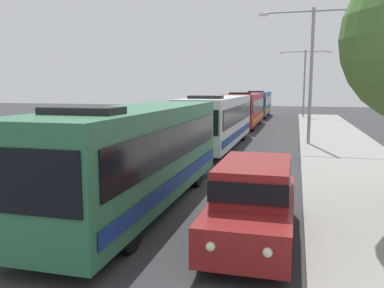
% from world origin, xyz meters
% --- Properties ---
extents(bus_lead, '(2.58, 10.47, 3.21)m').
position_xyz_m(bus_lead, '(-1.30, 12.47, 1.69)').
color(bus_lead, '#33724C').
rests_on(bus_lead, ground_plane).
extents(bus_second_in_line, '(2.58, 11.72, 3.21)m').
position_xyz_m(bus_second_in_line, '(-1.30, 25.24, 1.69)').
color(bus_second_in_line, silver).
rests_on(bus_second_in_line, ground_plane).
extents(bus_middle, '(2.58, 10.85, 3.21)m').
position_xyz_m(bus_middle, '(-1.30, 38.00, 1.69)').
color(bus_middle, maroon).
rests_on(bus_middle, ground_plane).
extents(bus_fourth_in_line, '(2.58, 10.50, 3.21)m').
position_xyz_m(bus_fourth_in_line, '(-1.30, 51.04, 1.69)').
color(bus_fourth_in_line, '#284C8C').
rests_on(bus_fourth_in_line, ground_plane).
extents(white_suv, '(1.86, 4.99, 1.90)m').
position_xyz_m(white_suv, '(2.40, 10.64, 1.03)').
color(white_suv, maroon).
rests_on(white_suv, ground_plane).
extents(streetlamp_mid, '(6.46, 0.28, 8.22)m').
position_xyz_m(streetlamp_mid, '(4.10, 27.18, 5.23)').
color(streetlamp_mid, gray).
rests_on(streetlamp_mid, sidewalk).
extents(streetlamp_far, '(5.75, 0.28, 7.82)m').
position_xyz_m(streetlamp_far, '(4.10, 50.65, 4.96)').
color(streetlamp_far, gray).
rests_on(streetlamp_far, sidewalk).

